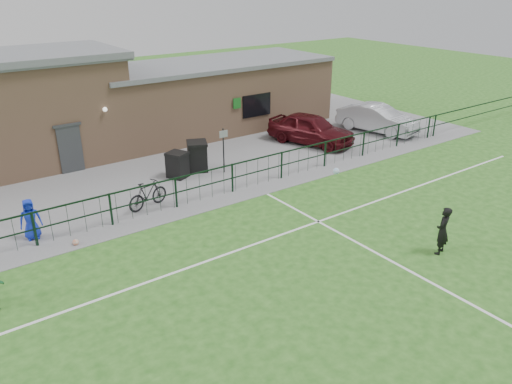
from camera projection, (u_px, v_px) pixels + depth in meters
ground at (363, 295)px, 13.57m from camera, size 90.00×90.00×0.00m
paving_strip at (151, 159)px, 23.62m from camera, size 34.00×13.00×0.02m
pitch_line_touch at (214, 199)px, 19.38m from camera, size 28.00×0.10×0.01m
pitch_line_mid at (274, 237)px, 16.55m from camera, size 28.00×0.10×0.01m
pitch_line_perp at (410, 271)px, 14.64m from camera, size 0.10×16.00×0.01m
perimeter_fence at (211, 184)px, 19.29m from camera, size 28.00×0.10×1.20m
wheelie_bin_left at (177, 166)px, 21.30m from camera, size 0.95×0.99×1.04m
wheelie_bin_right at (197, 157)px, 22.04m from camera, size 1.12×1.17×1.23m
sign_post at (224, 151)px, 21.64m from camera, size 0.06×0.06×2.00m
car_maroon at (311, 129)px, 25.55m from camera, size 3.16×4.89×1.55m
car_silver at (377, 119)px, 27.51m from camera, size 2.47×4.73×1.48m
bicycle_d at (148, 195)px, 18.47m from camera, size 1.81×0.91×1.05m
spectator_child at (30, 219)px, 16.20m from camera, size 0.74×0.53×1.40m
goalkeeper_kick at (439, 229)px, 15.37m from camera, size 1.74×3.79×2.08m
ball_ground at (76, 242)px, 16.05m from camera, size 0.20×0.20×0.20m
clubhouse at (105, 104)px, 24.51m from camera, size 24.25×5.40×4.96m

